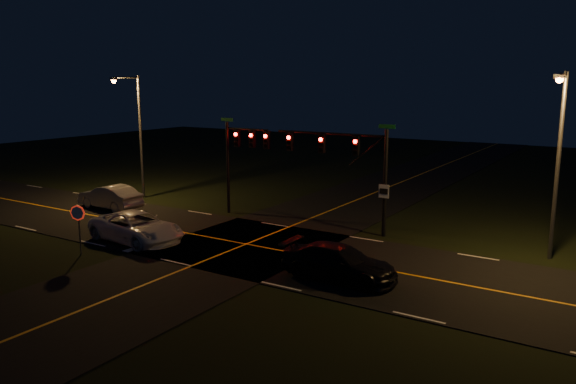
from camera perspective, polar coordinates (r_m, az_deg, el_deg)
The scene contains 12 objects.
ground at distance 30.05m, azimuth -4.27°, elevation -5.37°, with size 120.00×120.00×0.00m, color black.
road_ew at distance 30.04m, azimuth -4.27°, elevation -5.34°, with size 120.00×9.00×0.04m, color black.
road_ns at distance 30.04m, azimuth -4.27°, elevation -5.34°, with size 8.00×120.00×0.04m, color black.
lane_markings at distance 29.82m, azimuth -4.00°, elevation -5.41°, with size 120.00×120.00×0.01m.
streetlight_nw at distance 42.57m, azimuth -15.14°, elevation 6.43°, with size 0.50×2.46×9.00m.
streetlight_ne at distance 29.10m, azimuth 25.76°, elevation 3.77°, with size 0.50×2.46×9.00m.
signal_mast_ne at distance 32.16m, azimuth 6.01°, elevation 3.61°, with size 7.47×0.41×6.26m.
signal_mast_nw at distance 36.11m, azimuth -4.77°, elevation 4.28°, with size 3.77×0.41×6.26m.
stop_sign at distance 29.71m, azimuth -20.54°, elevation -2.59°, with size 0.75×0.33×2.55m.
pickup_white at distance 31.32m, azimuth -15.14°, elevation -3.54°, with size 5.97×3.21×1.59m, color silver.
suv_dark at distance 24.68m, azimuth 5.22°, elevation -7.23°, with size 5.23×2.23×1.50m, color black.
sedan_silver at distance 40.04m, azimuth -17.63°, elevation -0.53°, with size 4.97×1.87×1.62m, color #989BA1.
Camera 1 is at (17.24, -23.11, 8.46)m, focal length 35.00 mm.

